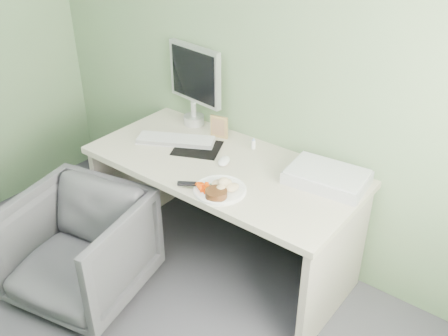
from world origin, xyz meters
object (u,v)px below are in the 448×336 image
Objects in this scene: desk at (222,190)px; plate at (220,190)px; desk_chair at (79,249)px; monitor at (195,81)px; scanner at (327,178)px.

plate reaches higher than desk.
desk is 2.26× the size of desk_chair.
monitor reaches higher than plate.
scanner is 1.45m from desk_chair.
plate is at bearing 23.63° from desk_chair.
desk is 0.35m from plate.
desk is 0.89m from desk_chair.
desk is 0.64m from scanner.
monitor is at bearing 166.74° from scanner.
monitor is at bearing 76.67° from desk_chair.
desk is at bearing -168.41° from scanner.
monitor is (-1.04, 0.13, 0.26)m from scanner.
desk is at bearing 43.23° from desk_chair.
monitor reaches higher than desk_chair.
plate reaches higher than desk_chair.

